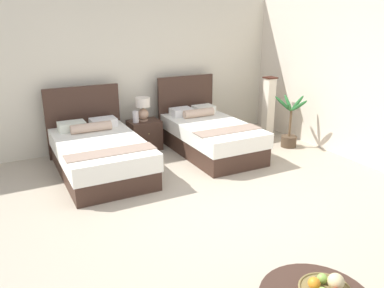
{
  "coord_description": "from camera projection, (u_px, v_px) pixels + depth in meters",
  "views": [
    {
      "loc": [
        -2.37,
        -3.6,
        2.39
      ],
      "look_at": [
        -0.14,
        0.6,
        0.78
      ],
      "focal_mm": 36.04,
      "sensor_mm": 36.0,
      "label": 1
    }
  ],
  "objects": [
    {
      "name": "ground_plane",
      "position": [
        224.0,
        216.0,
        4.83
      ],
      "size": [
        9.64,
        10.22,
        0.02
      ],
      "primitive_type": "cube",
      "color": "#AFA18B"
    },
    {
      "name": "wall_back",
      "position": [
        131.0,
        72.0,
        7.16
      ],
      "size": [
        9.64,
        0.12,
        2.73
      ],
      "primitive_type": "cube",
      "color": "beige",
      "rests_on": "ground"
    },
    {
      "name": "wall_side_right",
      "position": [
        375.0,
        83.0,
        6.07
      ],
      "size": [
        0.12,
        5.82,
        2.73
      ],
      "primitive_type": "cube",
      "color": "beige",
      "rests_on": "ground"
    },
    {
      "name": "bed_near_window",
      "position": [
        99.0,
        153.0,
        6.03
      ],
      "size": [
        1.28,
        2.08,
        1.22
      ],
      "color": "#3C271E",
      "rests_on": "ground"
    },
    {
      "name": "bed_near_corner",
      "position": [
        209.0,
        135.0,
        6.92
      ],
      "size": [
        1.17,
        2.07,
        1.26
      ],
      "color": "#3C271E",
      "rests_on": "ground"
    },
    {
      "name": "nightstand",
      "position": [
        145.0,
        135.0,
        7.1
      ],
      "size": [
        0.56,
        0.45,
        0.54
      ],
      "color": "#3C271E",
      "rests_on": "ground"
    },
    {
      "name": "table_lamp",
      "position": [
        143.0,
        107.0,
        6.95
      ],
      "size": [
        0.26,
        0.26,
        0.43
      ],
      "color": "tan",
      "rests_on": "nightstand"
    },
    {
      "name": "vase",
      "position": [
        136.0,
        117.0,
        6.87
      ],
      "size": [
        0.11,
        0.11,
        0.21
      ],
      "color": "silver",
      "rests_on": "nightstand"
    },
    {
      "name": "floor_lamp_corner",
      "position": [
        268.0,
        108.0,
        7.67
      ],
      "size": [
        0.22,
        0.22,
        1.23
      ],
      "color": "#3A1911",
      "rests_on": "ground"
    },
    {
      "name": "potted_palm",
      "position": [
        289.0,
        131.0,
        7.22
      ],
      "size": [
        0.52,
        0.6,
        0.98
      ],
      "color": "#4B3928",
      "rests_on": "ground"
    }
  ]
}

